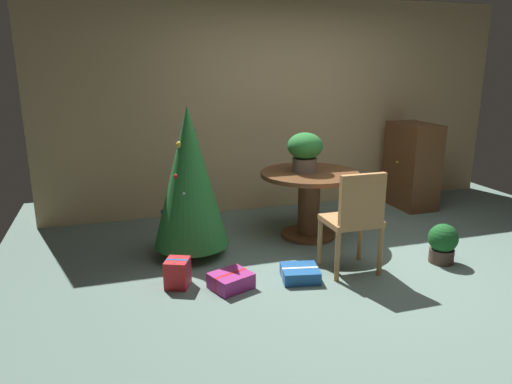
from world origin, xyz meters
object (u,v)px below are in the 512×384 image
object	(u,v)px
flower_vase	(305,150)
gift_box_red	(178,273)
holiday_tree	(190,177)
round_dining_table	(309,194)
wooden_chair_near	(355,216)
gift_box_blue	(300,273)
potted_plant	(443,243)
gift_box_purple	(231,281)
wooden_cabinet	(412,165)

from	to	relation	value
flower_vase	gift_box_red	distance (m)	1.88
flower_vase	holiday_tree	bearing A→B (deg)	-171.85
round_dining_table	wooden_chair_near	xyz separation A→B (m)	(0.00, -0.98, 0.05)
holiday_tree	gift_box_blue	xyz separation A→B (m)	(0.79, -0.83, -0.73)
round_dining_table	potted_plant	distance (m)	1.40
flower_vase	gift_box_red	size ratio (longest dim) A/B	1.59
gift_box_purple	wooden_cabinet	world-z (taller)	wooden_cabinet
holiday_tree	gift_box_blue	size ratio (longest dim) A/B	3.97
potted_plant	wooden_cabinet	bearing A→B (deg)	64.16
wooden_chair_near	gift_box_blue	distance (m)	0.69
wooden_chair_near	holiday_tree	world-z (taller)	holiday_tree
wooden_chair_near	gift_box_blue	bearing A→B (deg)	178.10
wooden_cabinet	potted_plant	size ratio (longest dim) A/B	2.90
holiday_tree	gift_box_red	world-z (taller)	holiday_tree
flower_vase	wooden_chair_near	world-z (taller)	flower_vase
gift_box_red	gift_box_blue	bearing A→B (deg)	-10.29
flower_vase	wooden_cabinet	xyz separation A→B (m)	(1.77, 0.61, -0.40)
wooden_chair_near	gift_box_red	bearing A→B (deg)	172.41
round_dining_table	wooden_cabinet	size ratio (longest dim) A/B	0.95
flower_vase	gift_box_purple	bearing A→B (deg)	-137.10
gift_box_blue	potted_plant	xyz separation A→B (m)	(1.41, -0.06, 0.14)
holiday_tree	potted_plant	xyz separation A→B (m)	(2.20, -0.89, -0.58)
holiday_tree	potted_plant	size ratio (longest dim) A/B	3.86
holiday_tree	gift_box_blue	distance (m)	1.36
gift_box_blue	gift_box_purple	distance (m)	0.61
gift_box_blue	flower_vase	bearing A→B (deg)	65.87
flower_vase	gift_box_purple	world-z (taller)	flower_vase
round_dining_table	gift_box_red	distance (m)	1.75
holiday_tree	gift_box_purple	bearing A→B (deg)	-77.29
flower_vase	wooden_cabinet	world-z (taller)	flower_vase
gift_box_blue	holiday_tree	bearing A→B (deg)	133.70
gift_box_purple	wooden_cabinet	bearing A→B (deg)	29.38
gift_box_purple	potted_plant	size ratio (longest dim) A/B	1.04
wooden_chair_near	gift_box_blue	xyz separation A→B (m)	(-0.50, 0.02, -0.48)
wooden_chair_near	potted_plant	size ratio (longest dim) A/B	2.47
wooden_chair_near	holiday_tree	xyz separation A→B (m)	(-1.29, 0.85, 0.25)
gift_box_red	potted_plant	world-z (taller)	potted_plant
wooden_chair_near	potted_plant	bearing A→B (deg)	-2.53
wooden_chair_near	holiday_tree	bearing A→B (deg)	146.73
gift_box_purple	wooden_chair_near	bearing A→B (deg)	-1.94
gift_box_red	wooden_cabinet	size ratio (longest dim) A/B	0.24
wooden_cabinet	flower_vase	bearing A→B (deg)	-161.06
wooden_chair_near	gift_box_purple	size ratio (longest dim) A/B	2.37
wooden_chair_near	potted_plant	xyz separation A→B (m)	(0.91, -0.04, -0.33)
wooden_cabinet	potted_plant	bearing A→B (deg)	-115.84
flower_vase	wooden_chair_near	size ratio (longest dim) A/B	0.44
round_dining_table	gift_box_blue	distance (m)	1.17
potted_plant	flower_vase	bearing A→B (deg)	132.00
flower_vase	wooden_cabinet	distance (m)	1.91
gift_box_red	holiday_tree	bearing A→B (deg)	70.04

